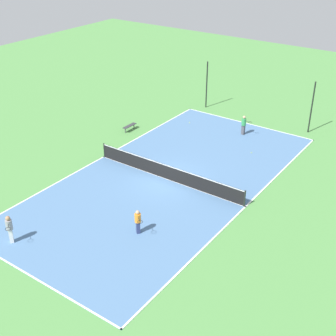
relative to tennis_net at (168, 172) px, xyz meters
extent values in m
plane|color=#518E47|center=(0.00, 0.00, -0.59)|extent=(80.00, 80.00, 0.00)
cube|color=#4C729E|center=(0.00, 0.00, -0.58)|extent=(11.81, 23.79, 0.02)
cube|color=white|center=(-5.86, 0.00, -0.57)|extent=(0.10, 23.79, 0.00)
cube|color=white|center=(5.86, 0.00, -0.57)|extent=(0.10, 23.79, 0.00)
cube|color=white|center=(0.00, -11.85, -0.57)|extent=(11.81, 0.10, 0.00)
cube|color=white|center=(0.00, 11.85, -0.57)|extent=(11.81, 0.10, 0.00)
cube|color=white|center=(0.00, 0.00, -0.57)|extent=(11.81, 0.10, 0.00)
cylinder|color=black|center=(-5.76, 0.00, -0.01)|extent=(0.10, 0.10, 1.12)
cylinder|color=black|center=(5.76, 0.00, -0.01)|extent=(0.10, 0.10, 1.12)
cube|color=black|center=(0.00, 0.00, -0.03)|extent=(11.51, 0.03, 1.07)
cube|color=white|center=(0.00, 0.00, 0.47)|extent=(11.51, 0.04, 0.06)
cube|color=#333338|center=(-7.36, 4.88, -0.16)|extent=(0.36, 1.43, 0.04)
cylinder|color=#4C4C51|center=(-7.36, 4.31, -0.38)|extent=(0.08, 0.08, 0.41)
cylinder|color=#4C4C51|center=(-7.36, 5.44, -0.38)|extent=(0.08, 0.08, 0.41)
cube|color=white|center=(-3.03, -10.60, -0.14)|extent=(0.32, 0.32, 0.85)
cylinder|color=gray|center=(-3.03, -10.60, 0.58)|extent=(0.51, 0.51, 0.60)
sphere|color=#A87A56|center=(-3.03, -10.60, 1.01)|extent=(0.26, 0.26, 0.26)
cylinder|color=#262626|center=(-2.79, -10.80, 0.73)|extent=(0.23, 0.20, 0.03)
torus|color=black|center=(-2.57, -10.98, 0.73)|extent=(0.43, 0.43, 0.02)
cube|color=navy|center=(2.11, -5.92, -0.19)|extent=(0.32, 0.31, 0.74)
cylinder|color=orange|center=(2.11, -5.92, 0.44)|extent=(0.51, 0.51, 0.52)
sphere|color=tan|center=(2.11, -5.92, 0.81)|extent=(0.22, 0.22, 0.22)
cylinder|color=#262626|center=(2.36, -6.12, 0.57)|extent=(0.24, 0.20, 0.03)
torus|color=black|center=(2.57, -6.29, 0.57)|extent=(0.43, 0.43, 0.02)
cube|color=#4C4C51|center=(0.75, 9.59, -0.16)|extent=(0.28, 0.24, 0.81)
cylinder|color=green|center=(0.75, 9.59, 0.53)|extent=(0.41, 0.41, 0.57)
sphere|color=tan|center=(0.75, 9.59, 0.94)|extent=(0.24, 0.24, 0.24)
cylinder|color=#262626|center=(1.07, 9.53, 0.67)|extent=(0.28, 0.07, 0.03)
torus|color=black|center=(1.34, 9.49, 0.67)|extent=(0.35, 0.35, 0.02)
sphere|color=#CCE033|center=(-4.09, 9.03, -0.53)|extent=(0.07, 0.07, 0.07)
sphere|color=#CCE033|center=(2.86, 6.88, -0.53)|extent=(0.07, 0.07, 0.07)
cylinder|color=black|center=(-4.94, 13.15, 1.58)|extent=(0.12, 0.12, 4.33)
cylinder|color=black|center=(4.94, 13.15, 1.58)|extent=(0.12, 0.12, 4.33)
camera|label=1|loc=(15.89, -22.53, 15.33)|focal=50.00mm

